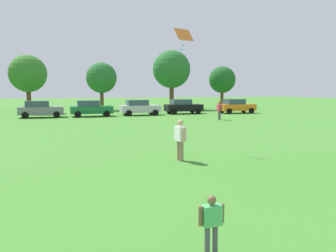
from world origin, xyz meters
name	(u,v)px	position (x,y,z in m)	size (l,w,h in m)	color
ground_plane	(83,121)	(0.00, 30.00, 0.00)	(160.00, 160.00, 0.00)	#42842D
child_kite_flyer	(211,219)	(0.26, 4.08, 0.62)	(0.49, 0.20, 1.04)	#4C4C51
adult_bystander	(180,137)	(2.44, 11.57, 0.98)	(0.36, 0.78, 1.65)	#8C7259
bystander_near_trees	(220,109)	(12.27, 27.66, 1.03)	(0.35, 0.82, 1.73)	#4C4C51
kite	(183,36)	(3.61, 14.37, 5.34)	(1.00, 0.70, 1.03)	orange
parked_car_gray_0	(40,109)	(-3.74, 35.60, 0.86)	(4.30, 2.02, 1.68)	slate
parked_car_green_1	(91,108)	(1.23, 35.35, 0.86)	(4.30, 2.02, 1.68)	#196B38
parked_car_silver_2	(140,107)	(6.48, 35.44, 0.86)	(4.30, 2.02, 1.68)	silver
parked_car_black_3	(183,106)	(11.79, 36.09, 0.86)	(4.30, 2.02, 1.68)	black
parked_car_orange_4	(236,106)	(18.11, 34.95, 0.86)	(4.30, 2.02, 1.68)	orange
tree_left	(28,74)	(-5.29, 43.47, 4.67)	(4.44, 4.44, 6.92)	brown
tree_center	(101,78)	(3.77, 46.11, 4.36)	(4.14, 4.14, 6.45)	brown
tree_right	(172,69)	(13.52, 45.26, 5.62)	(5.34, 5.34, 8.32)	brown
tree_far_right	(222,80)	(21.97, 46.18, 4.24)	(4.03, 4.03, 6.29)	brown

